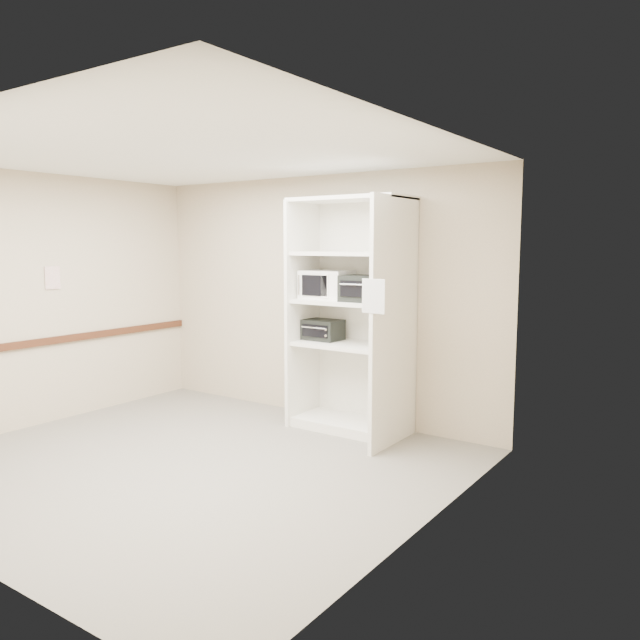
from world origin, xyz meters
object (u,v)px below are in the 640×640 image
Objects in this scene: microwave at (327,285)px; toaster_oven_upper at (366,289)px; shelving_unit at (354,324)px; toaster_oven_lower at (323,330)px.

microwave is 1.09× the size of toaster_oven_upper.
shelving_unit is at bearing 161.47° from toaster_oven_upper.
microwave reaches higher than toaster_oven_lower.
toaster_oven_lower is (-0.58, 0.08, -0.47)m from toaster_oven_upper.
microwave is at bearing 169.56° from toaster_oven_upper.
toaster_oven_upper is at bearing -7.66° from toaster_oven_lower.
toaster_oven_upper is 1.17× the size of toaster_oven_lower.
shelving_unit is at bearing -6.30° from microwave.
toaster_oven_lower is at bearing 174.61° from shelving_unit.
toaster_oven_upper is at bearing -15.55° from shelving_unit.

